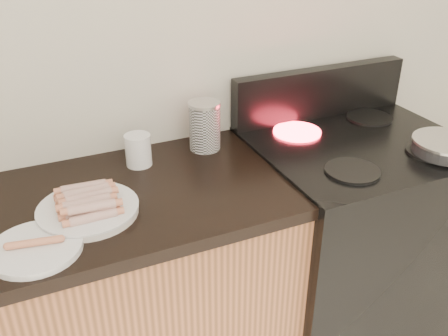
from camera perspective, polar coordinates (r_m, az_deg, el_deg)
name	(u,v)px	position (r m, az deg, el deg)	size (l,w,h in m)	color
wall_back	(118,37)	(1.70, -12.02, 14.44)	(4.00, 0.04, 2.60)	silver
stove	(347,243)	(2.12, 13.87, -8.36)	(0.76, 0.65, 0.91)	black
stove_panel	(320,92)	(2.06, 10.90, 8.48)	(0.76, 0.06, 0.20)	black
burner_near_left	(352,171)	(1.67, 14.46, -0.32)	(0.18, 0.18, 0.01)	black
burner_near_right	(432,152)	(1.89, 22.68, 1.73)	(0.18, 0.18, 0.01)	black
burner_far_left	(297,132)	(1.91, 8.34, 4.13)	(0.18, 0.18, 0.01)	#FF1E2D
burner_far_right	(369,118)	(2.11, 16.27, 5.56)	(0.18, 0.18, 0.01)	black
frying_pan	(447,146)	(1.87, 24.14, 2.27)	(0.23, 0.40, 0.05)	black
main_plate	(88,211)	(1.48, -15.24, -4.75)	(0.28, 0.28, 0.02)	white
side_plate	(36,248)	(1.37, -20.72, -8.58)	(0.24, 0.24, 0.02)	white
hotdog_pile	(87,201)	(1.46, -15.41, -3.64)	(0.13, 0.18, 0.05)	#A34434
plain_sausages	(34,242)	(1.36, -20.86, -7.95)	(0.13, 0.04, 0.02)	#D97858
canister	(205,126)	(1.77, -2.23, 4.86)	(0.11, 0.11, 0.18)	silver
mug	(138,150)	(1.69, -9.78, 2.03)	(0.09, 0.09, 0.11)	white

